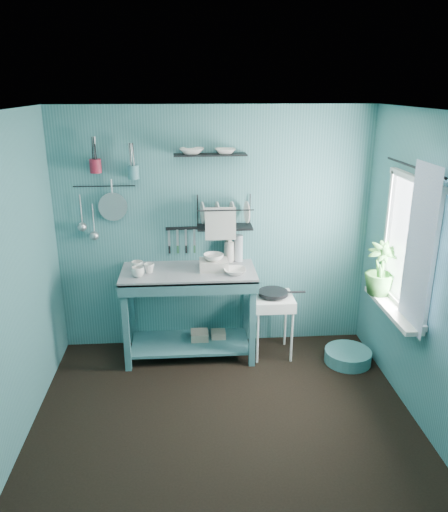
{
  "coord_description": "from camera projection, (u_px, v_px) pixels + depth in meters",
  "views": [
    {
      "loc": [
        -0.26,
        -3.42,
        2.67
      ],
      "look_at": [
        0.05,
        0.85,
        1.2
      ],
      "focal_mm": 35.0,
      "sensor_mm": 36.0,
      "label": 1
    }
  ],
  "objects": [
    {
      "name": "windowsill",
      "position": [
        392.0,
        309.0,
        4.37
      ],
      "size": [
        0.16,
        0.95,
        0.04
      ],
      "primitive_type": "cube",
      "color": "white",
      "rests_on": "wall_right"
    },
    {
      "name": "mug_mid",
      "position": [
        149.0,
        268.0,
        4.84
      ],
      "size": [
        0.14,
        0.14,
        0.09
      ],
      "primitive_type": "imported",
      "rotation": [
        0.0,
        0.0,
        0.52
      ],
      "color": "silver",
      "rests_on": "work_counter"
    },
    {
      "name": "curtain",
      "position": [
        419.0,
        250.0,
        3.88
      ],
      "size": [
        0.0,
        1.35,
        1.35
      ],
      "primitive_type": "plane",
      "rotation": [
        1.57,
        0.0,
        1.57
      ],
      "color": "white",
      "rests_on": "wall_right"
    },
    {
      "name": "window_glass",
      "position": [
        410.0,
        245.0,
        4.19
      ],
      "size": [
        0.0,
        1.1,
        1.1
      ],
      "primitive_type": "plane",
      "rotation": [
        1.57,
        0.0,
        1.57
      ],
      "color": "white",
      "rests_on": "wall_right"
    },
    {
      "name": "work_counter",
      "position": [
        189.0,
        312.0,
        5.09
      ],
      "size": [
        1.42,
        0.9,
        0.94
      ],
      "primitive_type": "cube",
      "rotation": [
        0.0,
        0.0,
        0.19
      ],
      "color": "#34676D",
      "rests_on": "floor"
    },
    {
      "name": "shelf_bowl_right",
      "position": [
        225.0,
        151.0,
        4.76
      ],
      "size": [
        0.21,
        0.21,
        0.05
      ],
      "primitive_type": "imported",
      "rotation": [
        0.0,
        0.0,
        -0.05
      ],
      "color": "silver",
      "rests_on": "upper_shelf"
    },
    {
      "name": "shelf_bowl_left",
      "position": [
        192.0,
        148.0,
        4.73
      ],
      "size": [
        0.27,
        0.27,
        0.06
      ],
      "primitive_type": "imported",
      "rotation": [
        0.0,
        0.0,
        -0.16
      ],
      "color": "silver",
      "rests_on": "upper_shelf"
    },
    {
      "name": "colander",
      "position": [
        113.0,
        207.0,
        4.91
      ],
      "size": [
        0.28,
        0.03,
        0.28
      ],
      "primitive_type": "cylinder",
      "rotation": [
        1.54,
        0.0,
        0.0
      ],
      "color": "#AFB3B7",
      "rests_on": "wall_back"
    },
    {
      "name": "ceiling",
      "position": [
        226.0,
        112.0,
        3.3
      ],
      "size": [
        3.2,
        3.2,
        0.0
      ],
      "primitive_type": "plane",
      "rotation": [
        3.14,
        0.0,
        0.0
      ],
      "color": "silver",
      "rests_on": "ground"
    },
    {
      "name": "knife_strip",
      "position": [
        181.0,
        228.0,
        5.05
      ],
      "size": [
        0.32,
        0.04,
        0.03
      ],
      "primitive_type": "cube",
      "rotation": [
        0.0,
        0.0,
        0.05
      ],
      "color": "black",
      "rests_on": "wall_back"
    },
    {
      "name": "wall_back",
      "position": [
        215.0,
        231.0,
        5.12
      ],
      "size": [
        3.2,
        0.0,
        3.2
      ],
      "primitive_type": "plane",
      "rotation": [
        1.57,
        0.0,
        0.0
      ],
      "color": "#397275",
      "rests_on": "ground"
    },
    {
      "name": "hotplate_stand",
      "position": [
        272.0,
        325.0,
        5.14
      ],
      "size": [
        0.46,
        0.46,
        0.65
      ],
      "primitive_type": "cube",
      "rotation": [
        0.0,
        0.0,
        -0.14
      ],
      "color": "white",
      "rests_on": "floor"
    },
    {
      "name": "utensil_cup_teal",
      "position": [
        133.0,
        172.0,
        4.78
      ],
      "size": [
        0.11,
        0.11,
        0.13
      ],
      "primitive_type": "cylinder",
      "color": "teal",
      "rests_on": "wall_back"
    },
    {
      "name": "floor",
      "position": [
        226.0,
        427.0,
        4.11
      ],
      "size": [
        3.2,
        3.2,
        0.0
      ],
      "primitive_type": "plane",
      "color": "black",
      "rests_on": "ground"
    },
    {
      "name": "ladle_inner",
      "position": [
        93.0,
        219.0,
        4.94
      ],
      "size": [
        0.01,
        0.01,
        0.3
      ],
      "primitive_type": "cylinder",
      "color": "#AFB3B7",
      "rests_on": "wall_back"
    },
    {
      "name": "mug_left",
      "position": [
        138.0,
        272.0,
        4.74
      ],
      "size": [
        0.12,
        0.12,
        0.1
      ],
      "primitive_type": "imported",
      "color": "silver",
      "rests_on": "work_counter"
    },
    {
      "name": "ladle_outer",
      "position": [
        81.0,
        210.0,
        4.9
      ],
      "size": [
        0.01,
        0.01,
        0.3
      ],
      "primitive_type": "cylinder",
      "color": "#AFB3B7",
      "rests_on": "wall_back"
    },
    {
      "name": "soap_bottle",
      "position": [
        229.0,
        248.0,
        5.11
      ],
      "size": [
        0.11,
        0.12,
        0.3
      ],
      "primitive_type": "imported",
      "color": "beige",
      "rests_on": "work_counter"
    },
    {
      "name": "storage_tin_large",
      "position": [
        200.0,
        341.0,
        5.26
      ],
      "size": [
        0.18,
        0.18,
        0.22
      ],
      "primitive_type": "cube",
      "color": "gray",
      "rests_on": "floor"
    },
    {
      "name": "wall_left",
      "position": [
        4.0,
        293.0,
        3.59
      ],
      "size": [
        0.0,
        3.0,
        3.0
      ],
      "primitive_type": "plane",
      "rotation": [
        1.57,
        0.0,
        1.57
      ],
      "color": "#397275",
      "rests_on": "ground"
    },
    {
      "name": "frying_pan",
      "position": [
        273.0,
        293.0,
        5.02
      ],
      "size": [
        0.3,
        0.3,
        0.03
      ],
      "primitive_type": "cylinder",
      "color": "black",
      "rests_on": "hotplate_stand"
    },
    {
      "name": "potted_plant",
      "position": [
        381.0,
        269.0,
        4.56
      ],
      "size": [
        0.33,
        0.33,
        0.49
      ],
      "primitive_type": "imported",
      "rotation": [
        0.0,
        0.0,
        -0.22
      ],
      "color": "#2A6127",
      "rests_on": "windowsill"
    },
    {
      "name": "utensil_cup_magenta",
      "position": [
        95.0,
        166.0,
        4.74
      ],
      "size": [
        0.11,
        0.11,
        0.13
      ],
      "primitive_type": "cylinder",
      "color": "maroon",
      "rests_on": "wall_back"
    },
    {
      "name": "water_bottle",
      "position": [
        238.0,
        248.0,
        5.14
      ],
      "size": [
        0.09,
        0.09,
        0.28
      ],
      "primitive_type": "cylinder",
      "color": "#AAB3BE",
      "rests_on": "work_counter"
    },
    {
      "name": "dish_rack",
      "position": [
        225.0,
        212.0,
        4.93
      ],
      "size": [
        0.56,
        0.25,
        0.32
      ],
      "primitive_type": "cube",
      "rotation": [
        0.0,
        0.0,
        -0.02
      ],
      "color": "black",
      "rests_on": "wall_back"
    },
    {
      "name": "wall_front",
      "position": [
        251.0,
        412.0,
        2.29
      ],
      "size": [
        3.2,
        0.0,
        3.2
      ],
      "primitive_type": "plane",
      "rotation": [
        -1.57,
        0.0,
        0.0
      ],
      "color": "#397275",
      "rests_on": "ground"
    },
    {
      "name": "hook_rail",
      "position": [
        104.0,
        186.0,
        4.85
      ],
      "size": [
        0.6,
        0.01,
        0.01
      ],
      "primitive_type": "cylinder",
      "rotation": [
        0.0,
        1.57,
        0.0
      ],
      "color": "black",
      "rests_on": "wall_back"
    },
    {
      "name": "curtain_rod",
      "position": [
        414.0,
        167.0,
        3.97
      ],
      "size": [
        0.02,
        1.05,
        0.02
      ],
      "primitive_type": "cylinder",
      "rotation": [
        1.57,
        0.0,
        0.0
      ],
      "color": "black",
      "rests_on": "wall_right"
    },
    {
      "name": "tub_bowl",
      "position": [
        214.0,
        257.0,
        4.9
      ],
      "size": [
        0.2,
        0.19,
        0.06
      ],
      "primitive_type": "imported",
      "color": "silver",
      "rests_on": "wash_tub"
    },
    {
      "name": "counter_bowl",
      "position": [
        235.0,
        271.0,
        4.82
      ],
      "size": [
        0.22,
        0.22,
        0.05
      ],
      "primitive_type": "imported",
      "color": "silver",
      "rests_on": "work_counter"
    },
    {
      "name": "wash_tub",
      "position": [
        214.0,
        265.0,
        4.92
      ],
      "size": [
        0.28,
        0.22,
        0.1
      ],
      "primitive_type": "cube",
      "color": "beige",
      "rests_on": "work_counter"
    },
    {
      "name": "wall_right",
      "position": [
        434.0,
        281.0,
        3.81
      ],
      "size": [
        0.0,
        3.0,
        3.0
      ],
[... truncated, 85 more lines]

